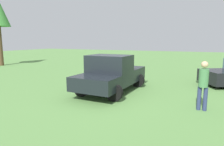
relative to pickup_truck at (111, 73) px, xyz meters
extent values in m
plane|color=#5B8C47|center=(0.27, -0.48, -0.91)|extent=(80.00, 80.00, 0.00)
cylinder|color=black|center=(-0.77, 1.57, -0.55)|extent=(0.73, 0.22, 0.73)
cylinder|color=black|center=(0.85, 1.53, -0.55)|extent=(0.73, 0.22, 0.73)
cylinder|color=black|center=(-0.84, -1.30, -0.55)|extent=(0.73, 0.22, 0.73)
cylinder|color=black|center=(0.77, -1.34, -0.55)|extent=(0.73, 0.22, 0.73)
cube|color=black|center=(0.04, 1.46, -0.21)|extent=(1.96, 1.84, 0.64)
cube|color=black|center=(0.00, -0.15, 0.17)|extent=(1.95, 1.48, 1.40)
cube|color=slate|center=(0.00, -0.15, 0.61)|extent=(1.79, 1.26, 0.48)
cube|color=black|center=(-0.03, -1.05, -0.23)|extent=(1.97, 2.20, 0.60)
cube|color=silver|center=(0.06, 2.29, -0.47)|extent=(1.84, 0.17, 0.16)
cylinder|color=black|center=(4.39, 4.19, -0.59)|extent=(0.63, 0.20, 0.63)
cylinder|color=navy|center=(4.14, -1.01, -0.49)|extent=(0.14, 0.14, 0.85)
cylinder|color=navy|center=(3.94, -1.00, -0.49)|extent=(0.14, 0.14, 0.85)
cylinder|color=#477F4C|center=(4.04, -1.01, 0.25)|extent=(0.34, 0.34, 0.64)
sphere|color=#D8AD84|center=(4.04, -1.01, 0.73)|extent=(0.23, 0.23, 0.23)
cylinder|color=brown|center=(-14.32, 4.76, 1.00)|extent=(0.48, 0.48, 3.82)
camera|label=1|loc=(4.03, -8.54, 1.54)|focal=32.10mm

